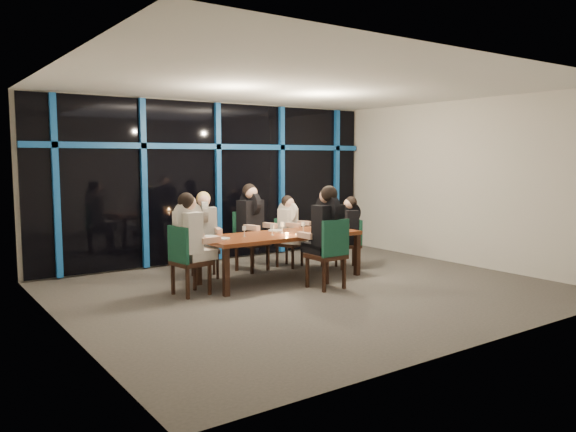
{
  "coord_description": "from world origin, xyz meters",
  "views": [
    {
      "loc": [
        -5.01,
        -6.51,
        1.96
      ],
      "look_at": [
        0.0,
        0.6,
        1.05
      ],
      "focal_mm": 35.0,
      "sensor_mm": 36.0,
      "label": 1
    }
  ],
  "objects_px": {
    "chair_end_right": "(352,241)",
    "diner_far_mid": "(252,215)",
    "chair_far_left": "(204,244)",
    "dining_table": "(281,238)",
    "diner_near_mid": "(326,222)",
    "chair_end_left": "(186,257)",
    "chair_far_right": "(286,239)",
    "diner_far_right": "(289,220)",
    "wine_bottle": "(336,223)",
    "water_pitcher": "(319,225)",
    "chair_far_mid": "(249,237)",
    "diner_far_left": "(204,222)",
    "diner_end_right": "(348,221)",
    "chair_near_mid": "(330,250)",
    "diner_end_left": "(190,229)"
  },
  "relations": [
    {
      "from": "chair_end_right",
      "to": "diner_far_mid",
      "type": "bearing_deg",
      "value": -94.22
    },
    {
      "from": "chair_far_left",
      "to": "diner_far_mid",
      "type": "relative_size",
      "value": 0.96
    },
    {
      "from": "dining_table",
      "to": "chair_far_left",
      "type": "xyz_separation_m",
      "value": [
        -0.89,
        0.95,
        -0.15
      ]
    },
    {
      "from": "diner_near_mid",
      "to": "chair_end_left",
      "type": "bearing_deg",
      "value": -23.77
    },
    {
      "from": "chair_far_right",
      "to": "diner_far_right",
      "type": "relative_size",
      "value": 1.03
    },
    {
      "from": "wine_bottle",
      "to": "water_pitcher",
      "type": "height_order",
      "value": "wine_bottle"
    },
    {
      "from": "diner_far_right",
      "to": "water_pitcher",
      "type": "height_order",
      "value": "diner_far_right"
    },
    {
      "from": "dining_table",
      "to": "chair_far_mid",
      "type": "relative_size",
      "value": 2.53
    },
    {
      "from": "water_pitcher",
      "to": "dining_table",
      "type": "bearing_deg",
      "value": -175.92
    },
    {
      "from": "chair_far_mid",
      "to": "diner_far_mid",
      "type": "bearing_deg",
      "value": -90.0
    },
    {
      "from": "chair_end_left",
      "to": "diner_far_mid",
      "type": "xyz_separation_m",
      "value": [
        1.69,
        0.97,
        0.42
      ]
    },
    {
      "from": "chair_end_right",
      "to": "diner_far_left",
      "type": "relative_size",
      "value": 0.93
    },
    {
      "from": "chair_far_mid",
      "to": "chair_far_right",
      "type": "height_order",
      "value": "chair_far_mid"
    },
    {
      "from": "dining_table",
      "to": "diner_end_right",
      "type": "relative_size",
      "value": 3.07
    },
    {
      "from": "dining_table",
      "to": "diner_end_right",
      "type": "distance_m",
      "value": 1.53
    },
    {
      "from": "chair_end_right",
      "to": "chair_end_left",
      "type": "bearing_deg",
      "value": -64.49
    },
    {
      "from": "chair_end_right",
      "to": "chair_near_mid",
      "type": "xyz_separation_m",
      "value": [
        -1.36,
        -1.04,
        0.1
      ]
    },
    {
      "from": "chair_far_right",
      "to": "chair_end_right",
      "type": "relative_size",
      "value": 1.01
    },
    {
      "from": "chair_end_left",
      "to": "chair_near_mid",
      "type": "distance_m",
      "value": 2.11
    },
    {
      "from": "chair_end_right",
      "to": "water_pitcher",
      "type": "relative_size",
      "value": 4.3
    },
    {
      "from": "chair_end_right",
      "to": "diner_end_left",
      "type": "bearing_deg",
      "value": -64.64
    },
    {
      "from": "chair_far_right",
      "to": "chair_near_mid",
      "type": "relative_size",
      "value": 0.83
    },
    {
      "from": "diner_end_right",
      "to": "wine_bottle",
      "type": "bearing_deg",
      "value": -39.24
    },
    {
      "from": "diner_end_left",
      "to": "water_pitcher",
      "type": "distance_m",
      "value": 2.31
    },
    {
      "from": "diner_far_mid",
      "to": "dining_table",
      "type": "bearing_deg",
      "value": -102.58
    },
    {
      "from": "chair_end_right",
      "to": "dining_table",
      "type": "bearing_deg",
      "value": -64.24
    },
    {
      "from": "diner_far_left",
      "to": "diner_far_mid",
      "type": "xyz_separation_m",
      "value": [
        0.92,
        0.01,
        0.07
      ]
    },
    {
      "from": "diner_near_mid",
      "to": "wine_bottle",
      "type": "bearing_deg",
      "value": -139.48
    },
    {
      "from": "diner_end_right",
      "to": "water_pitcher",
      "type": "bearing_deg",
      "value": -52.68
    },
    {
      "from": "chair_near_mid",
      "to": "water_pitcher",
      "type": "xyz_separation_m",
      "value": [
        0.47,
        0.85,
        0.26
      ]
    },
    {
      "from": "water_pitcher",
      "to": "diner_far_right",
      "type": "bearing_deg",
      "value": 99.22
    },
    {
      "from": "chair_end_left",
      "to": "diner_near_mid",
      "type": "height_order",
      "value": "diner_near_mid"
    },
    {
      "from": "diner_far_mid",
      "to": "diner_far_right",
      "type": "bearing_deg",
      "value": -17.5
    },
    {
      "from": "chair_end_right",
      "to": "diner_far_mid",
      "type": "xyz_separation_m",
      "value": [
        -1.59,
        0.8,
        0.5
      ]
    },
    {
      "from": "chair_far_right",
      "to": "diner_far_left",
      "type": "distance_m",
      "value": 1.69
    },
    {
      "from": "chair_far_mid",
      "to": "chair_near_mid",
      "type": "distance_m",
      "value": 1.94
    },
    {
      "from": "dining_table",
      "to": "chair_far_mid",
      "type": "bearing_deg",
      "value": 90.76
    },
    {
      "from": "chair_far_mid",
      "to": "chair_near_mid",
      "type": "xyz_separation_m",
      "value": [
        0.25,
        -1.93,
        0.01
      ]
    },
    {
      "from": "chair_far_left",
      "to": "diner_end_right",
      "type": "bearing_deg",
      "value": -0.76
    },
    {
      "from": "chair_far_mid",
      "to": "wine_bottle",
      "type": "xyz_separation_m",
      "value": [
        1.02,
        -1.13,
        0.29
      ]
    },
    {
      "from": "chair_far_right",
      "to": "wine_bottle",
      "type": "relative_size",
      "value": 2.99
    },
    {
      "from": "diner_end_right",
      "to": "diner_far_left",
      "type": "bearing_deg",
      "value": -84.73
    },
    {
      "from": "dining_table",
      "to": "diner_near_mid",
      "type": "height_order",
      "value": "diner_near_mid"
    },
    {
      "from": "diner_end_left",
      "to": "diner_end_right",
      "type": "distance_m",
      "value": 3.14
    },
    {
      "from": "chair_far_mid",
      "to": "diner_end_right",
      "type": "distance_m",
      "value": 1.78
    },
    {
      "from": "diner_near_mid",
      "to": "diner_far_mid",
      "type": "bearing_deg",
      "value": -84.27
    },
    {
      "from": "chair_far_left",
      "to": "chair_far_mid",
      "type": "distance_m",
      "value": 0.87
    },
    {
      "from": "dining_table",
      "to": "chair_far_right",
      "type": "distance_m",
      "value": 1.16
    },
    {
      "from": "chair_end_left",
      "to": "diner_far_right",
      "type": "height_order",
      "value": "diner_far_right"
    },
    {
      "from": "dining_table",
      "to": "chair_far_right",
      "type": "height_order",
      "value": "chair_far_right"
    }
  ]
}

